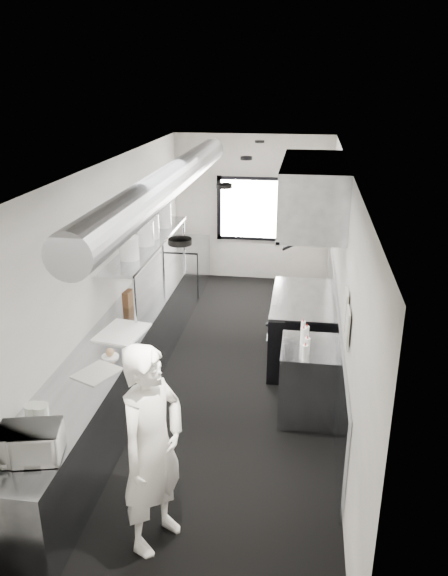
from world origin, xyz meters
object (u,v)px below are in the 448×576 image
(exhaust_hood, at_px, (313,193))
(plate_stack_c, at_px, (151,226))
(plate_stack_a, at_px, (129,248))
(pass_shelf, at_px, (149,243))
(knife_block, at_px, (128,298))
(microwave, at_px, (30,443))
(range, at_px, (301,328))
(squeeze_bottle_e, at_px, (303,327))
(far_work_table, at_px, (186,266))
(squeeze_bottle_b, at_px, (307,346))
(squeeze_bottle_d, at_px, (307,333))
(squeeze_bottle_c, at_px, (303,336))
(cutting_board, at_px, (122,332))
(prep_counter, at_px, (124,359))
(deli_tub_a, at_px, (33,410))
(deli_tub_b, at_px, (40,411))
(plate_stack_d, at_px, (164,215))
(plate_stack_b, at_px, (145,233))
(line_cook, at_px, (153,449))
(small_plate, at_px, (110,356))
(bottle_station, at_px, (308,381))
(squeeze_bottle_a, at_px, (305,353))

(exhaust_hood, relative_size, plate_stack_c, 6.41)
(plate_stack_a, bearing_deg, pass_shelf, 88.83)
(knife_block, bearing_deg, microwave, -78.34)
(range, xyz_separation_m, squeeze_bottle_e, (0.02, -1.07, 0.51))
(far_work_table, height_order, squeeze_bottle_b, squeeze_bottle_b)
(microwave, relative_size, squeeze_bottle_d, 2.76)
(squeeze_bottle_d, bearing_deg, plate_stack_c, 144.15)
(exhaust_hood, xyz_separation_m, plate_stack_a, (-2.31, -0.57, -0.67))
(knife_block, xyz_separation_m, squeeze_bottle_c, (2.34, -0.80, -0.01))
(plate_stack_c, bearing_deg, cutting_board, -86.72)
(prep_counter, xyz_separation_m, plate_stack_a, (-0.06, 0.63, 1.27))
(prep_counter, bearing_deg, pass_shelf, 91.56)
(deli_tub_a, relative_size, cutting_board, 0.23)
(squeeze_bottle_b, bearing_deg, deli_tub_b, -146.70)
(plate_stack_d, bearing_deg, squeeze_bottle_e, -43.99)
(pass_shelf, height_order, knife_block, pass_shelf)
(deli_tub_b, xyz_separation_m, plate_stack_b, (0.08, 3.25, 0.79))
(line_cook, bearing_deg, prep_counter, 48.65)
(deli_tub_a, distance_m, squeeze_bottle_d, 3.13)
(exhaust_hood, height_order, small_plate, exhaust_hood)
(exhaust_hood, distance_m, squeeze_bottle_c, 1.94)
(bottle_station, relative_size, deli_tub_b, 5.86)
(microwave, distance_m, plate_stack_b, 3.88)
(deli_tub_b, height_order, plate_stack_d, plate_stack_d)
(range, bearing_deg, exhaust_hood, -0.00)
(plate_stack_c, xyz_separation_m, squeeze_bottle_e, (2.26, -1.52, -0.76))
(small_plate, bearing_deg, exhaust_hood, 43.07)
(far_work_table, bearing_deg, plate_stack_d, -90.86)
(deli_tub_b, height_order, squeeze_bottle_e, squeeze_bottle_e)
(microwave, bearing_deg, squeeze_bottle_a, 28.66)
(exhaust_hood, xyz_separation_m, deli_tub_a, (-2.44, -3.16, -1.44))
(far_work_table, relative_size, plate_stack_d, 3.21)
(cutting_board, height_order, knife_block, knife_block)
(knife_block, xyz_separation_m, squeeze_bottle_b, (2.38, -1.04, -0.01))
(prep_counter, xyz_separation_m, plate_stack_c, (-0.05, 1.65, 1.29))
(microwave, bearing_deg, plate_stack_d, 77.42)
(knife_block, xyz_separation_m, plate_stack_d, (0.10, 1.64, 0.75))
(prep_counter, height_order, squeeze_bottle_a, squeeze_bottle_a)
(squeeze_bottle_b, bearing_deg, exhaust_hood, 90.60)
(plate_stack_c, relative_size, squeeze_bottle_d, 2.07)
(plate_stack_a, xyz_separation_m, squeeze_bottle_b, (2.32, -1.02, -0.72))
(line_cook, xyz_separation_m, plate_stack_b, (-1.07, 3.62, 0.80))
(pass_shelf, bearing_deg, deli_tub_a, -92.57)
(line_cook, bearing_deg, plate_stack_a, 45.00)
(deli_tub_b, bearing_deg, plate_stack_a, 88.55)
(squeeze_bottle_c, bearing_deg, plate_stack_d, 132.52)
(squeeze_bottle_c, xyz_separation_m, squeeze_bottle_e, (-0.00, 0.28, -0.02))
(range, height_order, deli_tub_a, deli_tub_a)
(line_cook, xyz_separation_m, cutting_board, (-0.97, 2.15, -0.03))
(range, bearing_deg, squeeze_bottle_d, -86.81)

